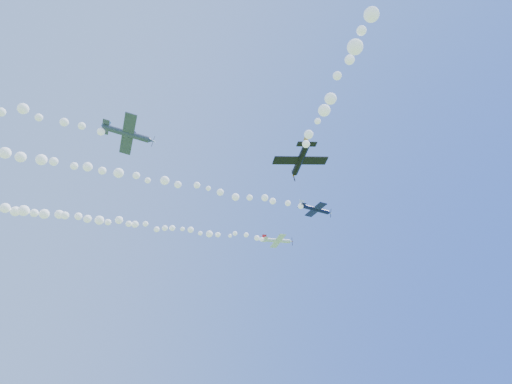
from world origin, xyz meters
TOP-DOWN VIEW (x-y plane):
  - plane_white at (19.08, 6.47)m, footprint 7.25×7.68m
  - smoke_trail_white at (-14.52, 19.39)m, footprint 63.30×25.99m
  - plane_navy at (21.45, -3.98)m, footprint 7.78×8.11m
  - smoke_trail_navy at (-22.07, 9.50)m, footprint 82.73×27.59m
  - plane_grey at (-22.64, -10.04)m, footprint 8.06×8.59m
  - plane_black at (-3.14, -26.52)m, footprint 7.75×7.32m

SIDE VIEW (x-z plane):
  - plane_black at x=-3.14m, z-range 38.78..41.44m
  - plane_grey at x=-22.64m, z-range 45.06..48.30m
  - smoke_trail_white at x=-14.52m, z-range 46.59..49.67m
  - plane_white at x=19.08m, z-range 47.46..49.43m
  - smoke_trail_navy at x=-22.07m, z-range 50.66..53.69m
  - plane_navy at x=21.45m, z-range 50.89..53.83m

